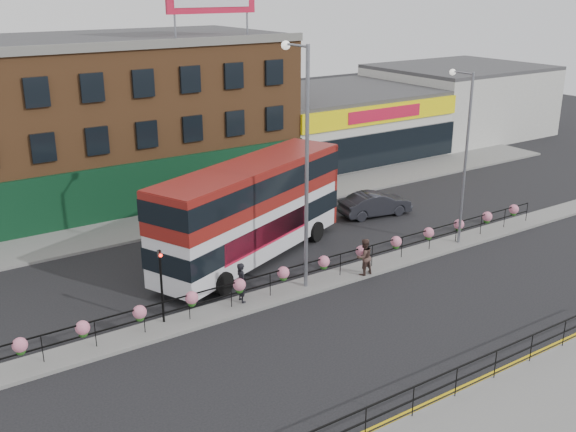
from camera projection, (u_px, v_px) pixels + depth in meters
ground at (323, 283)px, 31.95m from camera, size 120.00×120.00×0.00m
south_pavement at (539, 406)px, 22.55m from camera, size 60.00×4.00×0.15m
north_pavement at (206, 214)px, 41.31m from camera, size 60.00×4.00×0.15m
median at (323, 281)px, 31.93m from camera, size 60.00×1.60×0.15m
yellow_line_inner at (485, 376)px, 24.37m from camera, size 60.00×0.10×0.01m
yellow_line_outer at (488, 378)px, 24.23m from camera, size 60.00×0.10×0.01m
brick_building at (91, 119)px, 43.76m from camera, size 25.00×12.21×10.30m
supermarket at (334, 122)px, 55.13m from camera, size 15.00×12.25×5.30m
warehouse_east at (458, 100)px, 62.86m from camera, size 14.50×12.00×6.30m
median_railing at (324, 262)px, 31.61m from camera, size 30.04×0.56×1.23m
south_railing at (457, 375)px, 22.68m from camera, size 20.04×0.05×1.12m
double_decker_bus at (251, 202)px, 33.67m from camera, size 12.65×7.45×5.06m
car at (375, 204)px, 40.98m from camera, size 3.06×4.99×1.47m
pedestrian_a at (242, 282)px, 29.48m from camera, size 0.75×0.56×1.83m
pedestrian_b at (364, 257)px, 32.24m from camera, size 0.90×0.71×1.82m
lamp_column_west at (303, 148)px, 29.37m from camera, size 0.39×1.93×10.98m
lamp_column_east at (463, 144)px, 34.96m from camera, size 0.33×1.60×9.13m
traffic_light_median at (161, 271)px, 27.21m from camera, size 0.15×0.28×3.65m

